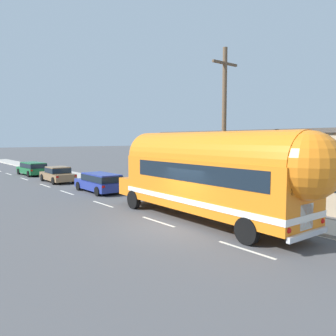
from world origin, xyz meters
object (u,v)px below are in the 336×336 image
object	(u,v)px
car_lead	(100,181)
utility_pole	(224,127)
painted_bus	(213,173)
car_third	(33,168)
car_second	(58,174)

from	to	relation	value
car_lead	utility_pole	bearing A→B (deg)	-75.94
utility_pole	painted_bus	xyz separation A→B (m)	(-2.52, -1.62, -2.12)
utility_pole	painted_bus	size ratio (longest dim) A/B	0.69
utility_pole	car_lead	bearing A→B (deg)	104.06
painted_bus	car_third	xyz separation A→B (m)	(-0.11, 25.65, -1.50)
car_second	car_lead	bearing A→B (deg)	-88.17
car_second	car_third	size ratio (longest dim) A/B	0.94
utility_pole	car_lead	size ratio (longest dim) A/B	1.83
car_second	painted_bus	bearing A→B (deg)	-89.71
utility_pole	car_third	distance (m)	24.44
painted_bus	car_second	bearing A→B (deg)	90.29
utility_pole	car_third	bearing A→B (deg)	96.25
car_second	car_third	distance (m)	7.06
utility_pole	car_third	world-z (taller)	utility_pole
painted_bus	car_third	size ratio (longest dim) A/B	2.61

